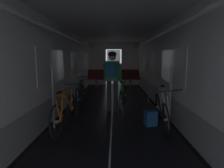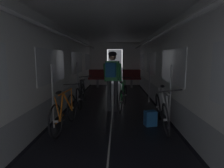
% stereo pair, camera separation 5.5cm
% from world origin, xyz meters
% --- Properties ---
extents(train_car_shell, '(3.14, 12.34, 2.57)m').
position_xyz_m(train_car_shell, '(-0.00, 3.60, 1.70)').
color(train_car_shell, black).
rests_on(train_car_shell, ground).
extents(bench_seat_far_left, '(0.98, 0.51, 0.95)m').
position_xyz_m(bench_seat_far_left, '(-0.90, 8.07, 0.57)').
color(bench_seat_far_left, gray).
rests_on(bench_seat_far_left, ground).
extents(bench_seat_far_right, '(0.98, 0.51, 0.95)m').
position_xyz_m(bench_seat_far_right, '(0.90, 8.07, 0.57)').
color(bench_seat_far_right, gray).
rests_on(bench_seat_far_right, ground).
extents(bicycle_orange, '(0.44, 1.69, 0.94)m').
position_xyz_m(bicycle_orange, '(-1.01, 2.05, 0.38)').
color(bicycle_orange, black).
rests_on(bicycle_orange, ground).
extents(bicycle_white, '(0.44, 1.69, 0.95)m').
position_xyz_m(bicycle_white, '(1.14, 2.23, 0.38)').
color(bicycle_white, black).
rests_on(bicycle_white, ground).
extents(bicycle_black, '(0.44, 1.69, 0.95)m').
position_xyz_m(bicycle_black, '(-1.02, 4.05, 0.38)').
color(bicycle_black, black).
rests_on(bicycle_black, ground).
extents(person_cyclist_aisle, '(0.56, 0.45, 1.73)m').
position_xyz_m(person_cyclist_aisle, '(-0.00, 3.46, 1.07)').
color(person_cyclist_aisle, '#2D2D33').
rests_on(person_cyclist_aisle, ground).
extents(bicycle_green_in_aisle, '(0.44, 1.68, 0.94)m').
position_xyz_m(bicycle_green_in_aisle, '(0.31, 3.72, 0.38)').
color(bicycle_green_in_aisle, black).
rests_on(bicycle_green_in_aisle, ground).
extents(backpack_on_floor, '(0.30, 0.26, 0.34)m').
position_xyz_m(backpack_on_floor, '(0.90, 2.30, 0.17)').
color(backpack_on_floor, '#1E5693').
rests_on(backpack_on_floor, ground).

